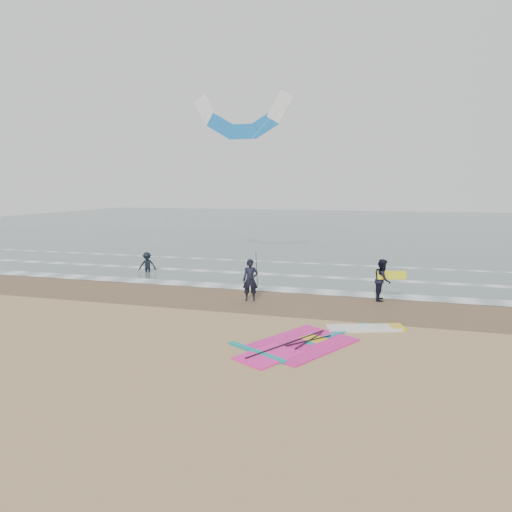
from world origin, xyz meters
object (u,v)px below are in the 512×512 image
(person_walking, at_px, (382,280))
(surf_kite, at_px, (242,120))
(person_standing, at_px, (250,280))
(windsurf_rig, at_px, (321,339))
(person_wading, at_px, (147,260))

(person_walking, relative_size, surf_kite, 0.19)
(person_standing, bearing_deg, windsurf_rig, -62.60)
(windsurf_rig, bearing_deg, person_standing, 129.78)
(person_standing, bearing_deg, person_walking, 4.08)
(windsurf_rig, bearing_deg, person_wading, 141.12)
(person_standing, xyz_separation_m, person_walking, (5.82, 1.72, -0.01))
(windsurf_rig, height_order, person_walking, person_walking)
(person_walking, bearing_deg, windsurf_rig, 164.11)
(surf_kite, bearing_deg, person_walking, -41.33)
(windsurf_rig, height_order, person_standing, person_standing)
(windsurf_rig, xyz_separation_m, person_walking, (1.97, 6.34, 0.92))
(person_standing, relative_size, person_wading, 1.20)
(person_standing, height_order, surf_kite, surf_kite)
(person_wading, height_order, surf_kite, surf_kite)
(windsurf_rig, distance_m, person_walking, 6.71)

